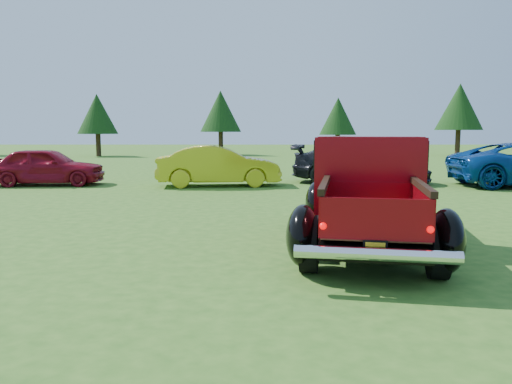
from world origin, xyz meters
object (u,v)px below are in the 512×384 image
(tree_mid_right, at_px, (338,116))
(show_car_grey, at_px, (360,163))
(show_car_red, at_px, (47,166))
(show_car_yellow, at_px, (218,166))
(pickup_truck, at_px, (368,193))
(tree_mid_left, at_px, (221,111))
(tree_east, at_px, (459,107))
(tree_west, at_px, (97,114))

(tree_mid_right, bearing_deg, show_car_grey, -96.76)
(tree_mid_right, xyz_separation_m, show_car_red, (-13.55, -20.87, -2.31))
(show_car_yellow, bearing_deg, pickup_truck, -166.20)
(tree_mid_left, bearing_deg, pickup_truck, -81.35)
(tree_east, height_order, show_car_grey, tree_east)
(pickup_truck, height_order, show_car_red, pickup_truck)
(tree_west, xyz_separation_m, tree_mid_left, (9.00, 2.00, 0.27))
(tree_west, relative_size, tree_east, 0.85)
(pickup_truck, bearing_deg, show_car_yellow, 120.25)
(tree_mid_left, height_order, pickup_truck, tree_mid_left)
(tree_mid_right, xyz_separation_m, pickup_truck, (-4.29, -29.93, -2.11))
(tree_mid_left, bearing_deg, show_car_grey, -72.62)
(pickup_truck, bearing_deg, tree_east, 75.98)
(show_car_red, distance_m, show_car_grey, 11.19)
(tree_west, relative_size, pickup_truck, 0.90)
(tree_mid_right, xyz_separation_m, show_car_yellow, (-7.50, -21.11, -2.28))
(tree_east, bearing_deg, tree_mid_left, 175.24)
(tree_mid_right, bearing_deg, tree_mid_left, 173.66)
(show_car_red, bearing_deg, tree_mid_left, -15.84)
(tree_mid_left, relative_size, pickup_truck, 0.97)
(tree_west, distance_m, show_car_grey, 24.81)
(tree_mid_right, bearing_deg, show_car_red, -122.99)
(tree_mid_left, xyz_separation_m, tree_mid_right, (9.00, -1.00, -0.41))
(show_car_red, distance_m, show_car_yellow, 6.05)
(tree_west, bearing_deg, pickup_truck, -64.65)
(tree_west, distance_m, tree_mid_left, 9.22)
(tree_east, bearing_deg, tree_mid_right, 176.82)
(pickup_truck, height_order, show_car_yellow, pickup_truck)
(tree_west, height_order, tree_east, tree_east)
(show_car_grey, bearing_deg, show_car_yellow, 112.66)
(pickup_truck, relative_size, show_car_red, 1.32)
(tree_west, bearing_deg, show_car_grey, -50.78)
(tree_west, xyz_separation_m, show_car_grey, (15.62, -19.13, -2.39))
(tree_mid_right, distance_m, pickup_truck, 30.31)
(show_car_red, bearing_deg, tree_east, -52.00)
(tree_east, bearing_deg, tree_west, -178.94)
(tree_east, height_order, show_car_red, tree_east)
(tree_west, xyz_separation_m, show_car_red, (4.45, -19.87, -2.44))
(tree_west, xyz_separation_m, pickup_truck, (13.71, -28.93, -2.25))
(show_car_yellow, bearing_deg, tree_west, 21.41)
(pickup_truck, distance_m, show_car_red, 12.95)
(tree_mid_right, bearing_deg, show_car_yellow, -109.56)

